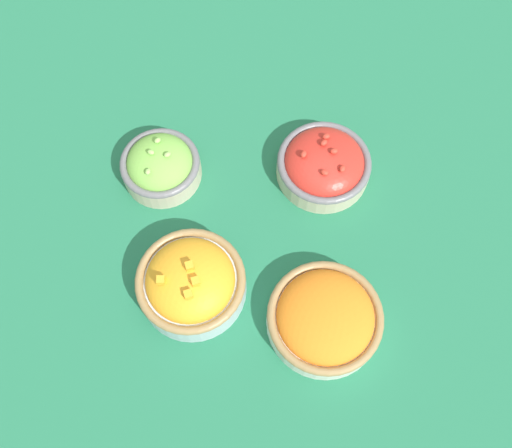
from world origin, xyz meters
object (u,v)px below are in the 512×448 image
bowl_lettuce (161,165)px  bowl_cherry_tomatoes (324,164)px  bowl_squash (192,282)px  bowl_carrots (325,318)px

bowl_lettuce → bowl_cherry_tomatoes: bowl_lettuce is taller
bowl_cherry_tomatoes → bowl_squash: (0.20, 0.19, 0.01)m
bowl_squash → bowl_cherry_tomatoes: bearing=-135.4°
bowl_lettuce → bowl_carrots: bearing=135.3°
bowl_squash → bowl_lettuce: bearing=-73.6°
bowl_lettuce → bowl_squash: bearing=106.4°
bowl_lettuce → bowl_cherry_tomatoes: size_ratio=0.84×
bowl_cherry_tomatoes → bowl_squash: 0.27m
bowl_cherry_tomatoes → bowl_squash: bearing=44.6°
bowl_cherry_tomatoes → bowl_squash: size_ratio=0.95×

